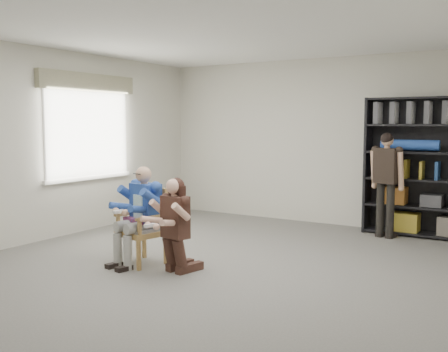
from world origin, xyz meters
The scene contains 8 objects.
room_shell centered at (0.00, 0.00, 1.40)m, with size 6.00×7.00×2.80m, color silver, non-canonical shape.
floor centered at (0.00, 0.00, 0.00)m, with size 6.00×7.00×0.01m, color #62615B.
window_left centered at (-2.95, 1.00, 1.63)m, with size 0.16×2.00×1.75m, color white, non-canonical shape.
armchair centered at (-0.92, -0.15, 0.46)m, with size 0.54×0.52×0.92m, color olive, non-canonical shape.
seated_man centered at (-0.92, -0.15, 0.60)m, with size 0.52×0.72×1.20m, color navy, non-canonical shape.
kneeling_woman centered at (-0.34, -0.27, 0.55)m, with size 0.46×0.74×1.10m, color #392319, non-canonical shape.
bookshelf centered at (1.70, 3.28, 1.05)m, with size 1.80×0.38×2.10m, color black, non-canonical shape.
standing_man centered at (1.21, 2.90, 0.79)m, with size 0.49×0.27×1.58m, color black, non-canonical shape.
Camera 1 is at (3.21, -4.93, 1.70)m, focal length 42.00 mm.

